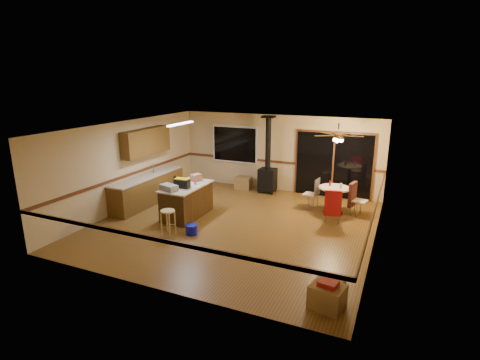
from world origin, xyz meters
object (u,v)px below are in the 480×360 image
Objects in this scene: chair_left at (314,190)px; chair_right at (353,195)px; wood_stove at (268,172)px; box_corner_b at (333,286)px; box_corner_a at (327,297)px; box_under_window at (243,183)px; blue_bucket at (192,230)px; toolbox_black at (182,183)px; bar_stool at (168,222)px; kitchen_island at (187,201)px; toolbox_grey at (169,188)px; chair_near at (333,203)px; dining_table at (334,196)px.

chair_right is (1.12, 0.00, 0.01)m from chair_left.
wood_stove is 6.80× the size of box_corner_b.
box_corner_a is at bearing -61.37° from wood_stove.
box_corner_b is at bearing -52.91° from box_under_window.
box_under_window is 1.45× the size of box_corner_b.
box_corner_b reaches higher than blue_bucket.
chair_right is 1.26× the size of box_corner_a.
box_corner_b is (4.50, -2.13, -0.86)m from toolbox_black.
toolbox_black reaches higher than bar_stool.
kitchen_island is at bearing 152.51° from box_corner_b.
bar_stool is 4.39m from chair_left.
toolbox_grey is 1.07m from bar_stool.
chair_near is at bearing 99.37° from box_corner_a.
box_under_window is 0.97× the size of box_corner_a.
chair_left is 5.01m from box_corner_a.
wood_stove reaches higher than box_corner_a.
chair_right is (0.52, 0.09, 0.07)m from dining_table.
chair_right is at bearing -19.59° from wood_stove.
blue_bucket is at bearing -134.85° from dining_table.
toolbox_black is 4.08m from chair_near.
kitchen_island is at bearing -97.19° from box_under_window.
toolbox_black reaches higher than chair_left.
box_corner_a is at bearing -19.56° from bar_stool.
chair_right reaches higher than kitchen_island.
chair_left is 0.93× the size of box_corner_a.
kitchen_island is at bearing 148.01° from box_corner_a.
box_corner_b is at bearing 88.97° from box_corner_a.
wood_stove reaches higher than chair_right.
kitchen_island is at bearing 90.69° from toolbox_black.
dining_table reaches higher than blue_bucket.
kitchen_island is 5.09m from box_corner_b.
wood_stove is at bearing 82.75° from blue_bucket.
wood_stove is (1.30, 3.05, 0.28)m from kitchen_island.
bar_stool is at bearing -131.20° from chair_left.
box_under_window is (-3.87, 1.10, -0.38)m from chair_right.
box_under_window is 6.83m from box_corner_b.
box_corner_b is (0.25, -4.34, -0.45)m from chair_right.
chair_right is at bearing 92.89° from box_corner_a.
box_under_window is at bearing 83.32° from toolbox_black.
chair_near reaches higher than dining_table.
chair_left is 0.74× the size of chair_near.
kitchen_island is 0.80m from toolbox_grey.
box_under_window is at bearing 164.09° from chair_right.
toolbox_black is at bearing 102.95° from bar_stool.
chair_near is 1.04m from chair_right.
wood_stove reaches higher than chair_near.
box_under_window is (0.39, 3.32, -0.80)m from toolbox_black.
chair_left is 1.21m from chair_near.
bar_stool is 4.38m from box_corner_b.
toolbox_grey is 0.56× the size of dining_table.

